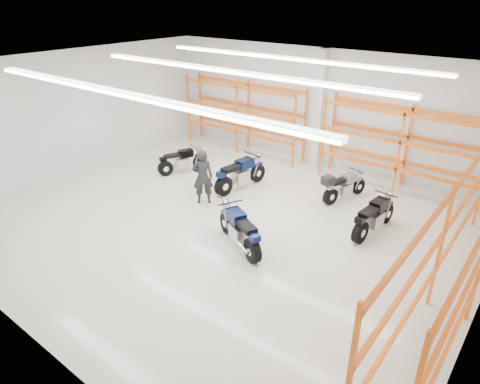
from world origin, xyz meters
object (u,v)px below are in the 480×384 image
Objects in this scene: motorcycle_main at (240,232)px; standing_man at (203,177)px; structural_column at (319,110)px; motorcycle_back_a at (180,162)px; motorcycle_back_b at (239,175)px; motorcycle_back_d at (373,218)px; motorcycle_back_c at (342,187)px.

standing_man is at bearing 151.51° from motorcycle_main.
standing_man is 0.41× the size of structural_column.
structural_column is at bearing 45.76° from motorcycle_back_a.
motorcycle_back_a is 2.69m from motorcycle_back_b.
motorcycle_back_b is 4.88m from motorcycle_back_d.
motorcycle_back_b is 0.52× the size of structural_column.
motorcycle_back_b is (-2.39, 2.98, 0.02)m from motorcycle_main.
motorcycle_back_d is at bearing -0.49° from motorcycle_back_b.
motorcycle_back_a is 6.12m from motorcycle_back_c.
motorcycle_main is 3.05m from standing_man.
motorcycle_back_d is (4.88, -0.04, -0.04)m from motorcycle_back_b.
motorcycle_main is 0.96× the size of motorcycle_back_d.
motorcycle_back_b is (2.69, 0.18, 0.09)m from motorcycle_back_a.
structural_column is at bearing -148.16° from standing_man.
structural_column is (-1.36, 6.61, 1.73)m from motorcycle_main.
motorcycle_main is at bearing -28.85° from motorcycle_back_a.
motorcycle_main is at bearing -78.34° from structural_column.
motorcycle_main reaches higher than motorcycle_back_a.
motorcycle_back_b reaches higher than motorcycle_main.
motorcycle_back_d is (2.49, 2.94, -0.02)m from motorcycle_main.
motorcycle_main is at bearing 107.42° from standing_man.
motorcycle_back_a is at bearing -165.05° from motorcycle_back_c.
structural_column is at bearing 134.46° from motorcycle_back_c.
motorcycle_back_a is at bearing -176.11° from motorcycle_back_b.
standing_man reaches higher than motorcycle_back_a.
standing_man is (-3.49, -2.93, 0.42)m from motorcycle_back_c.
motorcycle_back_d is 5.38m from standing_man.
structural_column is (1.30, 5.17, 1.34)m from standing_man.
motorcycle_main is 1.13× the size of motorcycle_back_a.
motorcycle_back_c is at bearing 14.95° from motorcycle_back_a.
motorcycle_back_b reaches higher than motorcycle_back_a.
motorcycle_back_d is at bearing -40.87° from motorcycle_back_c.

